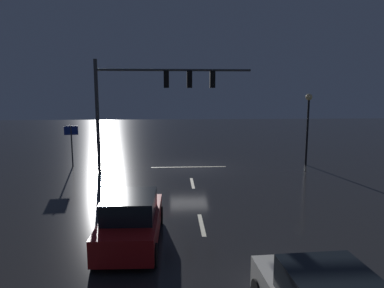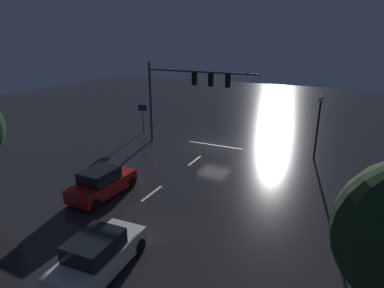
{
  "view_description": "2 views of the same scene",
  "coord_description": "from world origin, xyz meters",
  "px_view_note": "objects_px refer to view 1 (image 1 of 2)",
  "views": [
    {
      "loc": [
        1.09,
        22.42,
        5.02
      ],
      "look_at": [
        0.05,
        4.47,
        2.26
      ],
      "focal_mm": 32.21,
      "sensor_mm": 36.0,
      "label": 1
    },
    {
      "loc": [
        -9.83,
        24.78,
        8.97
      ],
      "look_at": [
        -0.72,
        5.94,
        2.02
      ],
      "focal_mm": 30.44,
      "sensor_mm": 36.0,
      "label": 2
    }
  ],
  "objects_px": {
    "traffic_signal_assembly": "(153,91)",
    "street_lamp_left_kerb": "(308,115)",
    "route_sign": "(71,137)",
    "car_approaching": "(131,220)"
  },
  "relations": [
    {
      "from": "traffic_signal_assembly",
      "to": "car_approaching",
      "type": "relative_size",
      "value": 2.16
    },
    {
      "from": "traffic_signal_assembly",
      "to": "street_lamp_left_kerb",
      "type": "distance_m",
      "value": 10.51
    },
    {
      "from": "route_sign",
      "to": "street_lamp_left_kerb",
      "type": "bearing_deg",
      "value": 178.35
    },
    {
      "from": "traffic_signal_assembly",
      "to": "car_approaching",
      "type": "height_order",
      "value": "traffic_signal_assembly"
    },
    {
      "from": "route_sign",
      "to": "traffic_signal_assembly",
      "type": "bearing_deg",
      "value": 161.75
    },
    {
      "from": "car_approaching",
      "to": "traffic_signal_assembly",
      "type": "bearing_deg",
      "value": -91.43
    },
    {
      "from": "traffic_signal_assembly",
      "to": "street_lamp_left_kerb",
      "type": "height_order",
      "value": "traffic_signal_assembly"
    },
    {
      "from": "car_approaching",
      "to": "route_sign",
      "type": "height_order",
      "value": "route_sign"
    },
    {
      "from": "car_approaching",
      "to": "street_lamp_left_kerb",
      "type": "distance_m",
      "value": 16.03
    },
    {
      "from": "street_lamp_left_kerb",
      "to": "car_approaching",
      "type": "bearing_deg",
      "value": 48.15
    }
  ]
}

